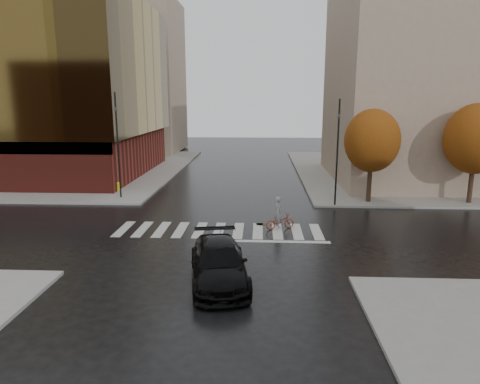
% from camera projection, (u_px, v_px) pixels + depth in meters
% --- Properties ---
extents(ground, '(120.00, 120.00, 0.00)m').
position_uv_depth(ground, '(218.00, 233.00, 23.75)').
color(ground, black).
rests_on(ground, ground).
extents(sidewalk_nw, '(30.00, 30.00, 0.15)m').
position_uv_depth(sidewalk_nw, '(41.00, 168.00, 45.24)').
color(sidewalk_nw, gray).
rests_on(sidewalk_nw, ground).
extents(sidewalk_ne, '(30.00, 30.00, 0.15)m').
position_uv_depth(sidewalk_ne, '(445.00, 172.00, 43.21)').
color(sidewalk_ne, gray).
rests_on(sidewalk_ne, ground).
extents(crosswalk, '(12.00, 3.00, 0.01)m').
position_uv_depth(crosswalk, '(219.00, 230.00, 24.24)').
color(crosswalk, silver).
rests_on(crosswalk, ground).
extents(office_glass, '(27.00, 19.00, 16.00)m').
position_uv_depth(office_glass, '(6.00, 88.00, 40.60)').
color(office_glass, maroon).
rests_on(office_glass, sidewalk_nw).
extents(building_ne_tan, '(16.00, 16.00, 18.00)m').
position_uv_depth(building_ne_tan, '(429.00, 77.00, 37.56)').
color(building_ne_tan, gray).
rests_on(building_ne_tan, sidewalk_ne).
extents(building_nw_far, '(14.00, 12.00, 20.00)m').
position_uv_depth(building_nw_far, '(128.00, 77.00, 58.45)').
color(building_nw_far, gray).
rests_on(building_nw_far, sidewalk_nw).
extents(tree_ne_a, '(3.80, 3.80, 6.50)m').
position_uv_depth(tree_ne_a, '(372.00, 141.00, 29.53)').
color(tree_ne_a, black).
rests_on(tree_ne_a, sidewalk_ne).
extents(tree_ne_b, '(4.20, 4.20, 6.89)m').
position_uv_depth(tree_ne_b, '(476.00, 139.00, 29.16)').
color(tree_ne_b, black).
rests_on(tree_ne_b, sidewalk_ne).
extents(sedan, '(3.08, 5.74, 1.58)m').
position_uv_depth(sedan, '(219.00, 263.00, 17.34)').
color(sedan, black).
rests_on(sedan, ground).
extents(cyclist, '(1.77, 1.10, 1.90)m').
position_uv_depth(cyclist, '(279.00, 218.00, 24.37)').
color(cyclist, '#A02A0E').
rests_on(cyclist, ground).
extents(traffic_light_nw, '(0.20, 0.17, 7.63)m').
position_uv_depth(traffic_light_nw, '(117.00, 138.00, 30.84)').
color(traffic_light_nw, black).
rests_on(traffic_light_nw, sidewalk_nw).
extents(traffic_light_ne, '(0.15, 0.18, 7.15)m').
position_uv_depth(traffic_light_ne, '(338.00, 146.00, 28.64)').
color(traffic_light_ne, black).
rests_on(traffic_light_ne, sidewalk_ne).
extents(fire_hydrant, '(0.25, 0.25, 0.71)m').
position_uv_depth(fire_hydrant, '(118.00, 186.00, 33.82)').
color(fire_hydrant, '#C6C10B').
rests_on(fire_hydrant, sidewalk_nw).
extents(manhole, '(0.70, 0.70, 0.01)m').
position_uv_depth(manhole, '(261.00, 224.00, 25.42)').
color(manhole, '#443918').
rests_on(manhole, ground).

